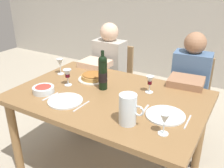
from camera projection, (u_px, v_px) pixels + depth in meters
name	position (u px, v px, depth m)	size (l,w,h in m)	color
dining_table	(108.00, 105.00, 2.01)	(1.50, 1.00, 0.76)	olive
wine_bottle	(103.00, 73.00, 2.02)	(0.07, 0.07, 0.33)	black
water_pitcher	(128.00, 111.00, 1.57)	(0.17, 0.11, 0.20)	silver
baked_tart	(93.00, 77.00, 2.24)	(0.26, 0.26, 0.06)	silver
salad_bowl	(43.00, 89.00, 2.00)	(0.17, 0.17, 0.06)	silver
wine_glass_left_diner	(150.00, 81.00, 1.98)	(0.06, 0.06, 0.14)	silver
wine_glass_right_diner	(60.00, 63.00, 2.34)	(0.06, 0.06, 0.15)	silver
wine_glass_centre	(164.00, 120.00, 1.46)	(0.06, 0.06, 0.14)	silver
wine_glass_spare	(67.00, 74.00, 2.10)	(0.07, 0.07, 0.14)	silver
dinner_plate_left_setting	(65.00, 101.00, 1.87)	(0.26, 0.26, 0.01)	silver
dinner_plate_right_setting	(165.00, 115.00, 1.68)	(0.27, 0.27, 0.01)	silver
fork_left_setting	(50.00, 97.00, 1.94)	(0.16, 0.01, 0.01)	silver
knife_left_setting	(82.00, 106.00, 1.80)	(0.18, 0.01, 0.01)	silver
knife_right_setting	(188.00, 122.00, 1.61)	(0.18, 0.01, 0.01)	silver
spoon_right_setting	(145.00, 110.00, 1.75)	(0.16, 0.01, 0.01)	silver
chair_left	(115.00, 77.00, 2.99)	(0.40, 0.40, 0.87)	#9E7A51
diner_left	(104.00, 74.00, 2.76)	(0.34, 0.50, 1.16)	#B7B2A8
chair_right	(190.00, 94.00, 2.58)	(0.44, 0.44, 0.87)	#9E7A51
diner_right	(187.00, 92.00, 2.34)	(0.37, 0.53, 1.16)	#4C6B93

